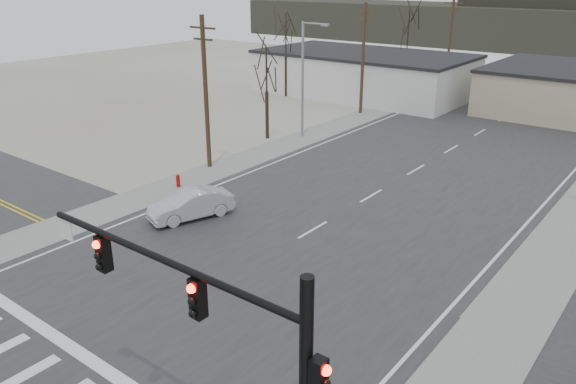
{
  "coord_description": "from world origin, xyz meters",
  "views": [
    {
      "loc": [
        15.03,
        -13.54,
        12.38
      ],
      "look_at": [
        -0.29,
        6.28,
        2.6
      ],
      "focal_mm": 35.0,
      "sensor_mm": 36.0,
      "label": 1
    }
  ],
  "objects_px": {
    "sedan_crossing": "(191,204)",
    "traffic_signal_mast": "(235,351)",
    "car_far_a": "(545,95)",
    "fire_hydrant": "(178,181)",
    "car_far_b": "(501,85)"
  },
  "relations": [
    {
      "from": "traffic_signal_mast",
      "to": "car_far_b",
      "type": "xyz_separation_m",
      "value": [
        -12.64,
        57.56,
        -4.02
      ]
    },
    {
      "from": "traffic_signal_mast",
      "to": "car_far_a",
      "type": "distance_m",
      "value": 54.18
    },
    {
      "from": "traffic_signal_mast",
      "to": "car_far_a",
      "type": "xyz_separation_m",
      "value": [
        -6.84,
        53.61,
        -3.86
      ]
    },
    {
      "from": "traffic_signal_mast",
      "to": "car_far_a",
      "type": "bearing_deg",
      "value": 97.27
    },
    {
      "from": "traffic_signal_mast",
      "to": "sedan_crossing",
      "type": "relative_size",
      "value": 1.95
    },
    {
      "from": "sedan_crossing",
      "to": "traffic_signal_mast",
      "type": "bearing_deg",
      "value": -19.88
    },
    {
      "from": "car_far_a",
      "to": "traffic_signal_mast",
      "type": "bearing_deg",
      "value": 116.85
    },
    {
      "from": "traffic_signal_mast",
      "to": "car_far_b",
      "type": "relative_size",
      "value": 2.51
    },
    {
      "from": "fire_hydrant",
      "to": "car_far_b",
      "type": "distance_m",
      "value": 43.69
    },
    {
      "from": "fire_hydrant",
      "to": "sedan_crossing",
      "type": "relative_size",
      "value": 0.19
    },
    {
      "from": "sedan_crossing",
      "to": "car_far_a",
      "type": "height_order",
      "value": "car_far_a"
    },
    {
      "from": "traffic_signal_mast",
      "to": "car_far_a",
      "type": "relative_size",
      "value": 1.69
    },
    {
      "from": "fire_hydrant",
      "to": "car_far_a",
      "type": "height_order",
      "value": "car_far_a"
    },
    {
      "from": "sedan_crossing",
      "to": "car_far_a",
      "type": "distance_m",
      "value": 42.73
    },
    {
      "from": "car_far_a",
      "to": "car_far_b",
      "type": "distance_m",
      "value": 7.02
    }
  ]
}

